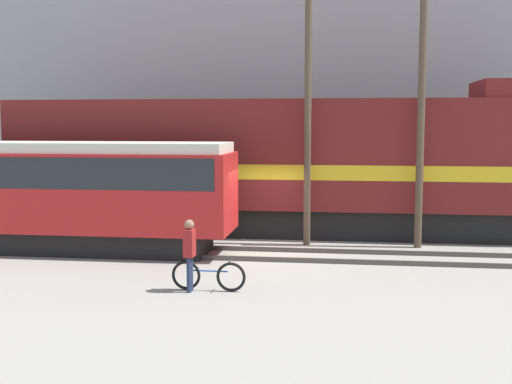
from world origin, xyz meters
TOP-DOWN VIEW (x-y plane):
  - ground_plane at (0.00, 0.00)m, footprint 120.00×120.00m
  - track_near at (0.00, -0.85)m, footprint 60.00×1.50m
  - track_far at (0.00, 3.19)m, footprint 60.00×1.51m
  - building_backdrop at (0.00, 10.82)m, footprint 41.61×6.00m
  - freight_locomotive at (0.50, 3.19)m, footprint 19.22×3.04m
  - streetcar at (-6.96, -0.85)m, footprint 12.55×2.54m
  - bicycle at (-0.52, -4.89)m, footprint 1.77×0.44m
  - person at (-0.93, -5.03)m, footprint 0.23×0.37m
  - utility_pole_left at (1.43, 1.17)m, footprint 0.22×0.22m
  - utility_pole_center at (4.94, 1.17)m, footprint 0.23×0.23m

SIDE VIEW (x-z plane):
  - ground_plane at x=0.00m, z-range 0.00..0.00m
  - track_near at x=0.00m, z-range 0.00..0.14m
  - track_far at x=0.00m, z-range 0.00..0.14m
  - bicycle at x=-0.52m, z-range -0.03..0.73m
  - person at x=-0.93m, z-range 0.18..1.88m
  - streetcar at x=-6.96m, z-range 0.24..3.58m
  - freight_locomotive at x=0.50m, z-range -0.18..5.14m
  - utility_pole_left at x=1.43m, z-range 0.00..8.29m
  - utility_pole_center at x=4.94m, z-range 0.00..9.46m
  - building_backdrop at x=0.00m, z-range 0.00..14.54m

